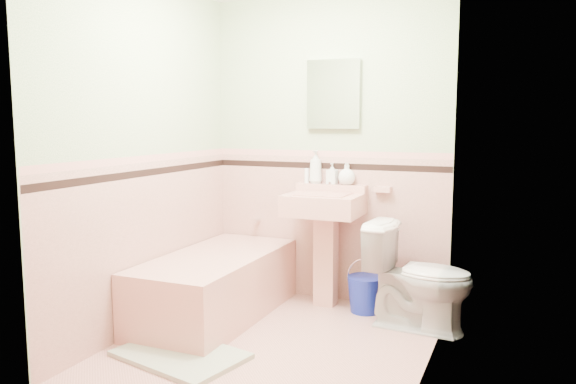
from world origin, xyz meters
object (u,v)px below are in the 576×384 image
at_px(sink, 324,251).
at_px(medicine_cabinet, 333,94).
at_px(soap_bottle_right, 347,174).
at_px(bucket, 365,294).
at_px(toilet, 419,277).
at_px(soap_bottle_mid, 332,174).
at_px(soap_bottle_left, 316,167).
at_px(bathtub, 216,288).
at_px(shoe, 170,338).

distance_m(sink, medicine_cabinet, 1.26).
distance_m(medicine_cabinet, soap_bottle_right, 0.65).
bearing_deg(bucket, toilet, -23.86).
height_order(sink, soap_bottle_mid, soap_bottle_mid).
relative_size(soap_bottle_mid, bucket, 0.60).
height_order(soap_bottle_left, bucket, soap_bottle_left).
relative_size(soap_bottle_left, soap_bottle_mid, 1.58).
bearing_deg(bathtub, toilet, 13.12).
distance_m(bucket, shoe, 1.55).
bearing_deg(soap_bottle_mid, sink, -91.78).
bearing_deg(sink, medicine_cabinet, 90.00).
height_order(bathtub, soap_bottle_left, soap_bottle_left).
height_order(sink, medicine_cabinet, medicine_cabinet).
bearing_deg(medicine_cabinet, bathtub, -132.58).
height_order(bathtub, bucket, bathtub).
bearing_deg(bathtub, sink, 37.93).
xyz_separation_m(soap_bottle_left, toilet, (0.93, -0.37, -0.73)).
height_order(medicine_cabinet, soap_bottle_mid, medicine_cabinet).
relative_size(bathtub, soap_bottle_mid, 8.81).
bearing_deg(soap_bottle_left, toilet, -21.66).
bearing_deg(toilet, bucket, 71.17).
distance_m(bathtub, soap_bottle_mid, 1.29).
xyz_separation_m(soap_bottle_mid, toilet, (0.78, -0.37, -0.68)).
relative_size(sink, toilet, 1.20).
bearing_deg(sink, bathtub, -142.07).
distance_m(soap_bottle_left, soap_bottle_right, 0.27).
height_order(sink, soap_bottle_right, soap_bottle_right).
relative_size(bathtub, soap_bottle_right, 8.58).
distance_m(soap_bottle_right, shoe, 1.86).
relative_size(medicine_cabinet, bucket, 1.94).
bearing_deg(shoe, medicine_cabinet, 49.03).
bearing_deg(soap_bottle_mid, bathtub, -134.00).
relative_size(sink, soap_bottle_left, 3.40).
height_order(medicine_cabinet, bucket, medicine_cabinet).
relative_size(toilet, shoe, 4.66).
bearing_deg(bathtub, soap_bottle_right, 41.25).
height_order(bucket, shoe, bucket).
bearing_deg(soap_bottle_right, soap_bottle_mid, 180.00).
bearing_deg(soap_bottle_left, soap_bottle_mid, 0.00).
bearing_deg(soap_bottle_left, bucket, -19.56).
distance_m(bathtub, medicine_cabinet, 1.78).
bearing_deg(soap_bottle_right, medicine_cabinet, 166.97).
distance_m(sink, toilet, 0.81).
distance_m(bathtub, soap_bottle_right, 1.37).
bearing_deg(bucket, sink, -178.51).
distance_m(soap_bottle_mid, bucket, 1.00).
xyz_separation_m(medicine_cabinet, bucket, (0.34, -0.20, -1.56)).
bearing_deg(soap_bottle_left, shoe, -111.01).
xyz_separation_m(soap_bottle_left, soap_bottle_mid, (0.14, 0.00, -0.05)).
xyz_separation_m(bathtub, soap_bottle_mid, (0.69, 0.71, 0.84)).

